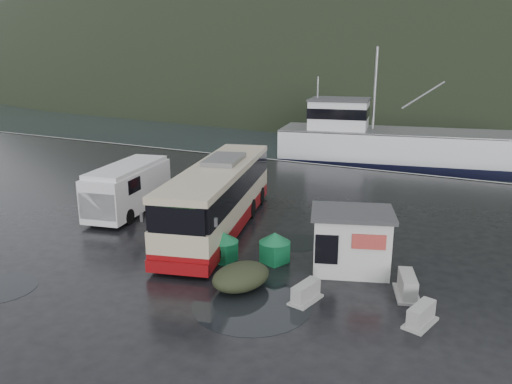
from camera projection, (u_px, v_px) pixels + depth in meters
The scene contains 14 objects.
ground at pixel (205, 246), 23.81m from camera, with size 160.00×160.00×0.00m, color black.
harbor_water at pixel (457, 94), 118.19m from camera, with size 300.00×180.00×0.02m, color black.
quay_edge at pixel (337, 166), 40.97m from camera, with size 160.00×0.60×1.50m, color #999993.
coach_bus at pixel (220, 228), 26.32m from camera, with size 3.18×12.83×3.63m, color #BEAF90, non-canonical shape.
white_van at pixel (130, 212), 29.05m from camera, with size 2.32×6.76×2.83m, color silver, non-canonical shape.
waste_bin_left at pixel (275, 262), 21.95m from camera, with size 1.00×1.00×1.39m, color #126539, non-canonical shape.
waste_bin_right at pixel (224, 261), 22.11m from camera, with size 0.97×0.97×1.35m, color #126539, non-canonical shape.
dome_tent at pixel (241, 288), 19.51m from camera, with size 1.80×2.52×0.99m, color #272D1B, non-canonical shape.
ticket_kiosk at pixel (350, 270), 21.19m from camera, with size 3.37×2.55×2.63m, color silver, non-canonical shape.
jersey_barrier_a at pixel (305, 301), 18.50m from camera, with size 0.72×1.44×0.72m, color #999993, non-canonical shape.
jersey_barrier_b at pixel (420, 324), 16.89m from camera, with size 0.72×1.44×0.72m, color #999993, non-canonical shape.
jersey_barrier_c at pixel (406, 295), 18.91m from camera, with size 0.85×1.70×0.85m, color #999993, non-canonical shape.
fishing_trawler at pixel (406, 153), 46.77m from camera, with size 27.69×6.06×11.08m, color silver, non-canonical shape.
puddles at pixel (203, 287), 19.61m from camera, with size 12.99×12.47×0.01m.
Camera 1 is at (12.36, -18.70, 8.79)m, focal length 35.00 mm.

